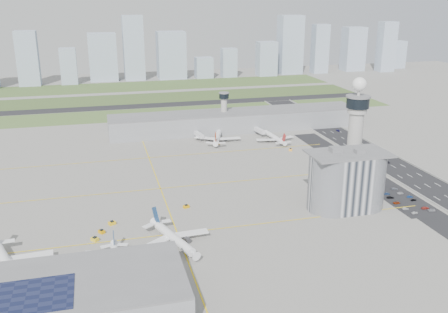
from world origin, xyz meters
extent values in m
plane|color=gray|center=(0.00, 0.00, 0.00)|extent=(1000.00, 1000.00, 0.00)
cube|color=#455A2A|center=(-20.00, 225.00, 0.04)|extent=(480.00, 50.00, 0.08)
cube|color=#3A5226|center=(-20.00, 300.00, 0.04)|extent=(480.00, 60.00, 0.08)
cube|color=#415B2B|center=(-20.00, 380.00, 0.04)|extent=(480.00, 70.00, 0.08)
cube|color=black|center=(-20.00, 262.00, 0.06)|extent=(480.00, 22.00, 0.10)
cube|color=black|center=(115.00, 0.00, 0.05)|extent=(28.00, 500.00, 0.10)
cube|color=#9E9E99|center=(101.00, 0.00, 0.60)|extent=(0.60, 500.00, 1.20)
cube|color=#9E9E99|center=(129.00, 0.00, 0.60)|extent=(0.60, 500.00, 1.20)
cube|color=black|center=(90.00, -10.00, 0.04)|extent=(18.00, 260.00, 0.08)
cube|color=black|center=(88.00, -22.00, 0.05)|extent=(20.00, 44.00, 0.10)
cube|color=yellow|center=(-40.00, -30.00, 0.01)|extent=(260.00, 0.60, 0.01)
cube|color=yellow|center=(-40.00, 30.00, 0.01)|extent=(260.00, 0.60, 0.01)
cube|color=yellow|center=(-40.00, 90.00, 0.01)|extent=(260.00, 0.60, 0.01)
cube|color=yellow|center=(-40.00, 30.00, 0.01)|extent=(0.60, 260.00, 0.01)
cylinder|color=#ADAAA5|center=(72.00, 8.00, 24.00)|extent=(8.40, 8.40, 48.00)
cylinder|color=#ADAAA5|center=(72.00, 8.00, 46.00)|extent=(11.00, 11.00, 4.00)
cylinder|color=black|center=(72.00, 8.00, 50.00)|extent=(13.00, 13.00, 6.00)
cylinder|color=slate|center=(72.00, 8.00, 53.50)|extent=(14.00, 14.00, 1.00)
cylinder|color=#ADAAA5|center=(72.00, 8.00, 56.00)|extent=(1.60, 1.60, 5.00)
sphere|color=white|center=(72.00, 8.00, 60.50)|extent=(8.00, 8.00, 8.00)
cylinder|color=#ADAAA5|center=(30.00, 150.00, 14.00)|extent=(5.00, 5.00, 28.00)
cylinder|color=black|center=(30.00, 150.00, 29.00)|extent=(8.00, 8.00, 4.00)
cylinder|color=slate|center=(30.00, 150.00, 31.50)|extent=(8.60, 8.60, 0.80)
cube|color=#B2B2B7|center=(52.00, -22.00, 15.00)|extent=(18.00, 24.00, 30.00)
cylinder|color=#B2B2B7|center=(43.00, -22.00, 15.00)|extent=(24.00, 24.00, 30.00)
cylinder|color=#B2B2B7|center=(61.00, -22.00, 15.00)|extent=(24.00, 24.00, 30.00)
cube|color=slate|center=(52.00, -22.00, 30.40)|extent=(42.00, 24.00, 0.80)
cube|color=slate|center=(46.00, -19.00, 32.00)|extent=(6.00, 5.00, 3.00)
cube|color=slate|center=(57.00, -24.00, 31.70)|extent=(5.00, 4.00, 2.40)
cube|color=gray|center=(40.00, 148.00, 7.50)|extent=(210.00, 32.00, 15.00)
cube|color=slate|center=(40.00, 148.00, 15.40)|extent=(210.00, 32.00, 0.80)
cube|color=gray|center=(-88.00, -82.00, 6.00)|extent=(84.00, 42.00, 12.00)
cube|color=slate|center=(-88.00, -82.00, 12.40)|extent=(84.00, 42.00, 0.80)
cube|color=black|center=(-105.00, -88.00, 12.90)|extent=(40.00, 22.00, 0.20)
imported|color=silver|center=(83.51, -38.71, 0.59)|extent=(3.54, 1.60, 1.18)
imported|color=gray|center=(81.94, -32.91, 0.56)|extent=(3.49, 1.51, 1.12)
imported|color=#952E0C|center=(81.95, -24.79, 0.57)|extent=(4.21, 2.17, 1.14)
imported|color=black|center=(82.83, -17.23, 0.60)|extent=(4.33, 2.22, 1.20)
imported|color=#2B4A83|center=(83.91, -11.96, 0.59)|extent=(3.57, 1.71, 1.18)
imported|color=white|center=(83.65, -5.20, 0.64)|extent=(4.01, 1.81, 1.28)
imported|color=#9C9DA4|center=(94.17, -38.20, 0.60)|extent=(4.34, 2.10, 1.19)
imported|color=#A72B22|center=(92.61, -34.87, 0.63)|extent=(4.42, 2.01, 1.26)
imported|color=black|center=(93.24, -23.60, 0.56)|extent=(3.44, 1.74, 1.12)
imported|color=navy|center=(93.95, -19.04, 0.55)|extent=(3.42, 1.36, 1.11)
imported|color=silver|center=(91.98, -12.93, 0.55)|extent=(4.13, 2.28, 1.09)
imported|color=slate|center=(92.48, -6.09, 0.54)|extent=(3.84, 1.84, 1.08)
imported|color=black|center=(115.59, 37.99, 0.60)|extent=(1.32, 3.65, 1.20)
imported|color=#151254|center=(121.12, 121.76, 0.59)|extent=(1.96, 4.22, 1.17)
imported|color=#9DA3AF|center=(106.81, 178.34, 0.57)|extent=(1.41, 3.37, 1.14)
cube|color=#9EADC1|center=(-150.11, 419.66, 33.44)|extent=(25.49, 20.39, 66.89)
cube|color=#9EADC1|center=(-102.68, 417.90, 22.60)|extent=(20.04, 16.03, 45.20)
cube|color=#9EADC1|center=(-59.44, 436.89, 30.61)|extent=(35.76, 28.61, 61.22)
cube|color=#9EADC1|center=(-19.42, 431.56, 41.69)|extent=(26.33, 21.06, 83.39)
cube|color=#9EADC1|center=(30.27, 432.32, 31.06)|extent=(36.96, 29.57, 62.11)
cube|color=#9EADC1|center=(73.27, 423.68, 13.87)|extent=(23.01, 18.41, 27.75)
cube|color=#9EADC1|center=(108.28, 423.34, 19.48)|extent=(20.22, 16.18, 38.97)
cube|color=#9EADC1|center=(162.17, 421.29, 23.44)|extent=(26.14, 20.92, 46.89)
cube|color=#9EADC1|center=(201.27, 433.27, 40.60)|extent=(32.26, 25.81, 81.20)
cube|color=#9EADC1|center=(244.74, 426.38, 34.37)|extent=(21.59, 17.28, 68.75)
cube|color=#9EADC1|center=(302.83, 435.54, 31.70)|extent=(30.25, 24.20, 63.40)
cube|color=#9EADC1|center=(345.49, 415.96, 35.78)|extent=(23.04, 18.43, 71.56)
cube|color=#9EADC1|center=(382.05, 443.29, 20.53)|extent=(22.64, 18.11, 41.06)
camera|label=1|loc=(-72.75, -243.58, 108.81)|focal=40.00mm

